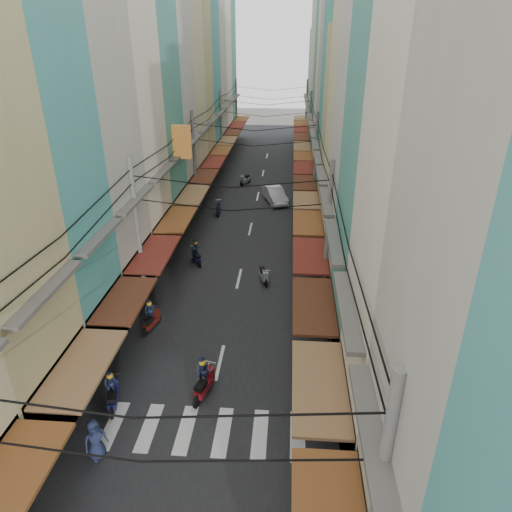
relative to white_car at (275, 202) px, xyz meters
The scene contains 15 objects.
ground 20.54m from the white_car, 94.59° to the right, with size 160.00×160.00×0.00m, color #60605C.
road 1.71m from the white_car, 163.86° to the right, with size 10.00×80.00×0.02m, color black.
sidewalk_left 8.16m from the white_car, behind, with size 3.00×80.00×0.06m, color gray.
sidewalk_right 4.88m from the white_car, ahead, with size 3.00×80.00×0.06m, color gray.
crosswalk 26.53m from the white_car, 93.56° to the right, with size 7.55×2.40×0.01m.
building_row_left 14.23m from the white_car, 157.74° to the right, with size 7.80×67.67×23.70m.
building_row_right 12.01m from the white_car, 32.74° to the right, with size 7.80×68.98×22.59m.
utility_poles 8.72m from the white_car, 106.76° to the right, with size 10.20×66.13×8.20m.
white_car is the anchor object (origin of this frame).
bicycle 21.94m from the white_car, 76.12° to the right, with size 0.68×1.82×1.25m, color black.
moving_scooters 16.58m from the white_car, 103.04° to the right, with size 5.73×32.51×1.90m.
parked_scooters 23.56m from the white_car, 82.92° to the right, with size 12.75×14.28×0.96m.
pedestrians 19.80m from the white_car, 107.80° to the right, with size 11.86×19.00×2.10m.
market_umbrella 26.44m from the white_car, 79.47° to the right, with size 2.33×2.33×2.45m.
traffic_sign 23.54m from the white_car, 82.32° to the right, with size 0.10×0.59×2.69m.
Camera 1 is at (2.89, -18.39, 13.35)m, focal length 32.00 mm.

